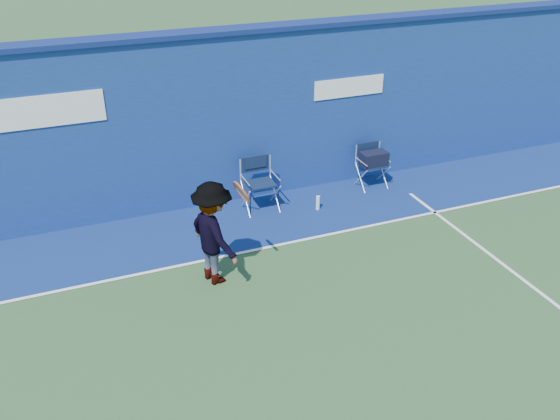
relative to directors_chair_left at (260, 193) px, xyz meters
name	(u,v)px	position (x,y,z in m)	size (l,w,h in m)	color
ground	(258,415)	(-1.66, -4.51, -0.31)	(80.00, 80.00, 0.00)	#2E4E2A
stadium_wall	(153,127)	(-1.66, 0.69, 1.24)	(24.00, 0.50, 3.08)	navy
out_of_bounds_strip	(175,236)	(-1.66, -0.41, -0.31)	(24.00, 1.80, 0.01)	navy
court_lines	(241,377)	(-1.66, -3.91, -0.30)	(24.00, 12.00, 0.01)	white
directors_chair_left	(260,193)	(0.00, 0.00, 0.00)	(0.56, 0.52, 0.95)	silver
directors_chair_right	(372,170)	(2.31, 0.07, 0.04)	(0.50, 0.45, 0.84)	silver
water_bottle	(318,203)	(0.95, -0.41, -0.18)	(0.07, 0.07, 0.27)	white
tennis_player	(214,233)	(-1.36, -1.84, 0.47)	(0.95, 1.14, 1.60)	#EA4738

